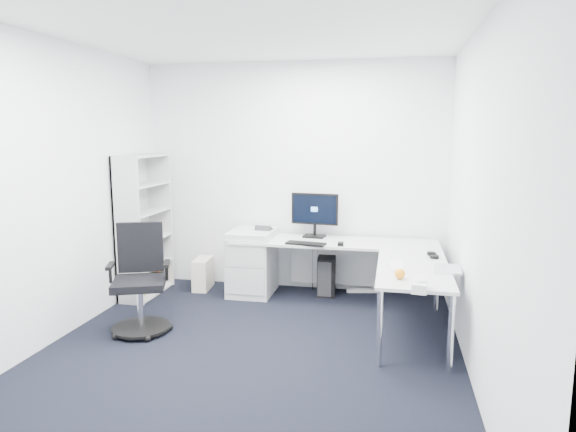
% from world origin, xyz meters
% --- Properties ---
extents(ground, '(4.20, 4.20, 0.00)m').
position_xyz_m(ground, '(0.00, 0.00, 0.00)').
color(ground, black).
extents(ceiling, '(4.20, 4.20, 0.00)m').
position_xyz_m(ceiling, '(0.00, 0.00, 2.70)').
color(ceiling, white).
extents(wall_back, '(3.60, 0.02, 2.70)m').
position_xyz_m(wall_back, '(0.00, 2.10, 1.35)').
color(wall_back, white).
rests_on(wall_back, ground).
extents(wall_front, '(3.60, 0.02, 2.70)m').
position_xyz_m(wall_front, '(0.00, -2.10, 1.35)').
color(wall_front, white).
rests_on(wall_front, ground).
extents(wall_left, '(0.02, 4.20, 2.70)m').
position_xyz_m(wall_left, '(-1.80, 0.00, 1.35)').
color(wall_left, white).
rests_on(wall_left, ground).
extents(wall_right, '(0.02, 4.20, 2.70)m').
position_xyz_m(wall_right, '(1.80, 0.00, 1.35)').
color(wall_right, white).
rests_on(wall_right, ground).
extents(l_desk, '(2.30, 1.29, 0.67)m').
position_xyz_m(l_desk, '(0.55, 1.40, 0.34)').
color(l_desk, silver).
rests_on(l_desk, ground).
extents(drawer_pedestal, '(0.49, 0.61, 0.75)m').
position_xyz_m(drawer_pedestal, '(-0.42, 1.73, 0.38)').
color(drawer_pedestal, silver).
rests_on(drawer_pedestal, ground).
extents(bookshelf, '(0.32, 0.82, 1.63)m').
position_xyz_m(bookshelf, '(-1.62, 1.45, 0.82)').
color(bookshelf, '#BBBEBE').
rests_on(bookshelf, ground).
extents(task_chair, '(0.74, 0.74, 1.02)m').
position_xyz_m(task_chair, '(-1.13, 0.35, 0.51)').
color(task_chair, black).
rests_on(task_chair, ground).
extents(black_pc_tower, '(0.23, 0.47, 0.45)m').
position_xyz_m(black_pc_tower, '(0.44, 1.93, 0.22)').
color(black_pc_tower, black).
rests_on(black_pc_tower, ground).
extents(beige_pc_tower, '(0.21, 0.41, 0.37)m').
position_xyz_m(beige_pc_tower, '(-1.05, 1.78, 0.19)').
color(beige_pc_tower, beige).
rests_on(beige_pc_tower, ground).
extents(power_strip, '(0.38, 0.13, 0.04)m').
position_xyz_m(power_strip, '(0.85, 2.02, 0.02)').
color(power_strip, white).
rests_on(power_strip, ground).
extents(monitor, '(0.57, 0.23, 0.53)m').
position_xyz_m(monitor, '(0.29, 1.89, 0.94)').
color(monitor, black).
rests_on(monitor, l_desk).
extents(black_keyboard, '(0.45, 0.21, 0.02)m').
position_xyz_m(black_keyboard, '(0.26, 1.48, 0.68)').
color(black_keyboard, black).
rests_on(black_keyboard, l_desk).
extents(mouse, '(0.07, 0.11, 0.03)m').
position_xyz_m(mouse, '(0.64, 1.50, 0.69)').
color(mouse, black).
rests_on(mouse, l_desk).
extents(desk_phone, '(0.21, 0.21, 0.13)m').
position_xyz_m(desk_phone, '(-0.29, 1.81, 0.74)').
color(desk_phone, '#2A2A2C').
rests_on(desk_phone, l_desk).
extents(laptop, '(0.37, 0.36, 0.24)m').
position_xyz_m(laptop, '(1.67, 0.69, 0.79)').
color(laptop, silver).
rests_on(laptop, l_desk).
extents(white_keyboard, '(0.12, 0.37, 0.01)m').
position_xyz_m(white_keyboard, '(1.23, 0.73, 0.68)').
color(white_keyboard, white).
rests_on(white_keyboard, l_desk).
extents(headphones, '(0.15, 0.22, 0.05)m').
position_xyz_m(headphones, '(1.58, 1.18, 0.70)').
color(headphones, black).
rests_on(headphones, l_desk).
extents(orange_fruit, '(0.09, 0.09, 0.09)m').
position_xyz_m(orange_fruit, '(1.25, 0.31, 0.71)').
color(orange_fruit, orange).
rests_on(orange_fruit, l_desk).
extents(tissue_box, '(0.13, 0.22, 0.07)m').
position_xyz_m(tissue_box, '(1.40, 0.01, 0.71)').
color(tissue_box, white).
rests_on(tissue_box, l_desk).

